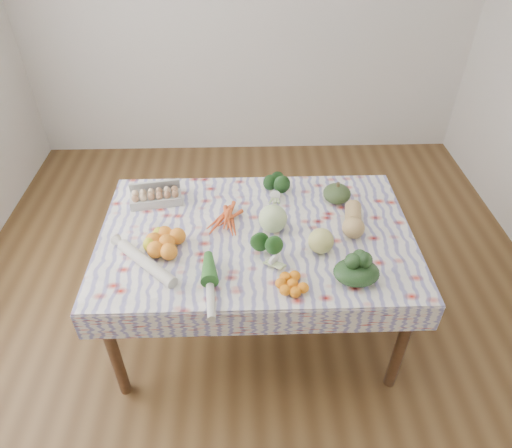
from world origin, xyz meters
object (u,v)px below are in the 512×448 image
at_px(egg_carton, 156,198).
at_px(grapefruit, 321,241).
at_px(kabocha_squash, 337,194).
at_px(cabbage, 273,219).
at_px(dining_table, 256,244).
at_px(butternut_squash, 354,219).

xyz_separation_m(egg_carton, grapefruit, (0.88, -0.43, 0.03)).
bearing_deg(grapefruit, kabocha_squash, 70.07).
bearing_deg(cabbage, dining_table, -166.92).
height_order(butternut_squash, grapefruit, grapefruit).
xyz_separation_m(dining_table, egg_carton, (-0.56, 0.28, 0.12)).
bearing_deg(egg_carton, kabocha_squash, -10.12).
height_order(dining_table, butternut_squash, butternut_squash).
relative_size(kabocha_squash, cabbage, 1.05).
bearing_deg(dining_table, grapefruit, -25.30).
distance_m(egg_carton, cabbage, 0.70).
bearing_deg(butternut_squash, egg_carton, 178.42).
bearing_deg(grapefruit, butternut_squash, 41.92).
relative_size(cabbage, grapefruit, 1.17).
bearing_deg(grapefruit, cabbage, 143.29).
relative_size(egg_carton, kabocha_squash, 1.82).
distance_m(dining_table, grapefruit, 0.38).
distance_m(egg_carton, butternut_squash, 1.11).
xyz_separation_m(kabocha_squash, butternut_squash, (0.05, -0.24, 0.01)).
height_order(dining_table, grapefruit, grapefruit).
height_order(cabbage, butternut_squash, cabbage).
relative_size(dining_table, butternut_squash, 6.30).
relative_size(cabbage, butternut_squash, 0.60).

